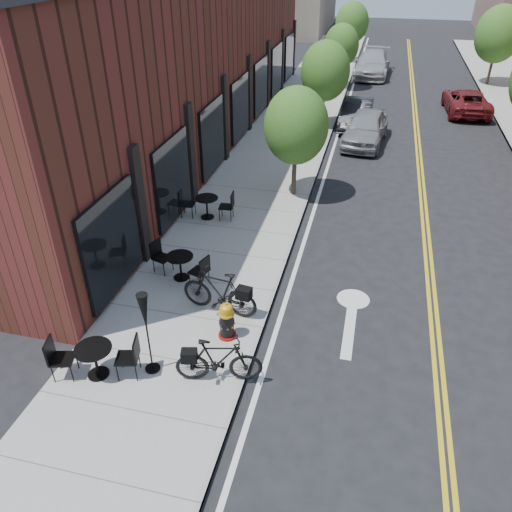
% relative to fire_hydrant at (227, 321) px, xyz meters
% --- Properties ---
extents(ground, '(120.00, 120.00, 0.00)m').
position_rel_fire_hydrant_xyz_m(ground, '(0.74, -1.01, -0.57)').
color(ground, black).
rests_on(ground, ground).
extents(sidewalk_near, '(4.00, 70.00, 0.12)m').
position_rel_fire_hydrant_xyz_m(sidewalk_near, '(-1.26, 8.99, -0.51)').
color(sidewalk_near, '#9E9B93').
rests_on(sidewalk_near, ground).
extents(building_near, '(5.00, 28.00, 7.00)m').
position_rel_fire_hydrant_xyz_m(building_near, '(-5.76, 12.99, 2.93)').
color(building_near, '#492217').
rests_on(building_near, ground).
extents(tree_near_a, '(2.20, 2.20, 3.81)m').
position_rel_fire_hydrant_xyz_m(tree_near_a, '(0.14, 7.99, 2.03)').
color(tree_near_a, '#382B1E').
rests_on(tree_near_a, sidewalk_near).
extents(tree_near_b, '(2.30, 2.30, 3.98)m').
position_rel_fire_hydrant_xyz_m(tree_near_b, '(0.14, 15.99, 2.14)').
color(tree_near_b, '#382B1E').
rests_on(tree_near_b, sidewalk_near).
extents(tree_near_c, '(2.10, 2.10, 3.67)m').
position_rel_fire_hydrant_xyz_m(tree_near_c, '(0.14, 23.99, 1.96)').
color(tree_near_c, '#382B1E').
rests_on(tree_near_c, sidewalk_near).
extents(tree_near_d, '(2.40, 2.40, 4.11)m').
position_rel_fire_hydrant_xyz_m(tree_near_d, '(0.14, 31.99, 2.22)').
color(tree_near_d, '#382B1E').
rests_on(tree_near_d, sidewalk_near).
extents(tree_far_c, '(2.80, 2.80, 4.62)m').
position_rel_fire_hydrant_xyz_m(tree_far_c, '(9.34, 26.99, 2.48)').
color(tree_far_c, '#382B1E').
rests_on(tree_far_c, sidewalk_far).
extents(fire_hydrant, '(0.54, 0.54, 0.95)m').
position_rel_fire_hydrant_xyz_m(fire_hydrant, '(0.00, 0.00, 0.00)').
color(fire_hydrant, maroon).
rests_on(fire_hydrant, sidewalk_near).
extents(bicycle_left, '(2.03, 0.84, 1.18)m').
position_rel_fire_hydrant_xyz_m(bicycle_left, '(-0.43, 0.85, 0.14)').
color(bicycle_left, black).
rests_on(bicycle_left, sidewalk_near).
extents(bicycle_right, '(1.87, 0.91, 1.08)m').
position_rel_fire_hydrant_xyz_m(bicycle_right, '(0.23, -1.34, 0.09)').
color(bicycle_right, black).
rests_on(bicycle_right, sidewalk_near).
extents(bistro_set_a, '(1.84, 0.95, 0.97)m').
position_rel_fire_hydrant_xyz_m(bistro_set_a, '(-2.31, -1.81, 0.03)').
color(bistro_set_a, black).
rests_on(bistro_set_a, sidewalk_near).
extents(bistro_set_b, '(1.73, 0.93, 0.91)m').
position_rel_fire_hydrant_xyz_m(bistro_set_b, '(-1.88, 1.98, 0.01)').
color(bistro_set_b, black).
rests_on(bistro_set_b, sidewalk_near).
extents(bistro_set_c, '(1.76, 0.81, 0.94)m').
position_rel_fire_hydrant_xyz_m(bistro_set_c, '(-2.30, 5.48, 0.02)').
color(bistro_set_c, black).
rests_on(bistro_set_c, sidewalk_near).
extents(patio_umbrella, '(0.32, 0.32, 1.99)m').
position_rel_fire_hydrant_xyz_m(patio_umbrella, '(-1.26, -1.39, 0.97)').
color(patio_umbrella, black).
rests_on(patio_umbrella, sidewalk_near).
extents(parked_car_a, '(2.16, 4.44, 1.46)m').
position_rel_fire_hydrant_xyz_m(parked_car_a, '(2.32, 14.28, 0.16)').
color(parked_car_a, gray).
rests_on(parked_car_a, ground).
extents(parked_car_b, '(1.51, 4.00, 1.30)m').
position_rel_fire_hydrant_xyz_m(parked_car_b, '(1.75, 16.66, 0.08)').
color(parked_car_b, black).
rests_on(parked_car_b, ground).
extents(parked_car_c, '(2.45, 5.53, 1.58)m').
position_rel_fire_hydrant_xyz_m(parked_car_c, '(2.02, 28.04, 0.22)').
color(parked_car_c, '#A8A7AC').
rests_on(parked_car_c, ground).
extents(parked_car_far, '(2.31, 4.63, 1.26)m').
position_rel_fire_hydrant_xyz_m(parked_car_far, '(7.30, 20.36, 0.06)').
color(parked_car_far, maroon).
rests_on(parked_car_far, ground).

